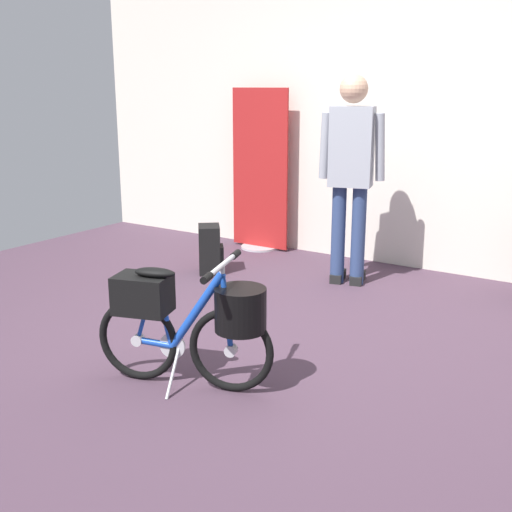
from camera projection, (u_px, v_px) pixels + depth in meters
name	position (u px, v px, depth m)	size (l,w,h in m)	color
ground_plane	(243.00, 350.00, 3.81)	(6.54, 6.54, 0.00)	#473342
back_wall	(403.00, 79.00, 5.29)	(6.54, 0.10, 3.14)	silver
floor_banner_stand	(260.00, 179.00, 6.03)	(0.60, 0.36, 1.51)	#B7B7BC
folding_bike_foreground	(191.00, 318.00, 3.26)	(0.93, 0.53, 0.69)	black
visitor_near_wall	(351.00, 168.00, 4.87)	(0.52, 0.33, 1.60)	navy
backpack_on_floor	(210.00, 249.00, 5.34)	(0.29, 0.30, 0.40)	black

